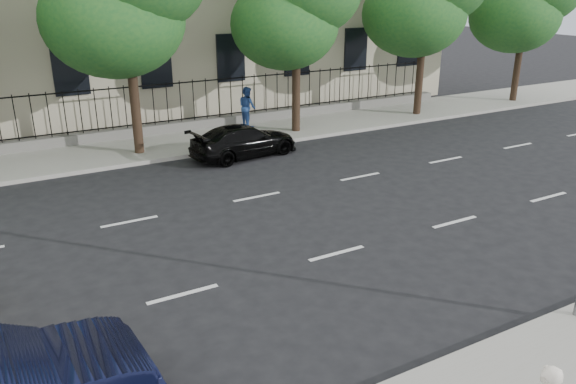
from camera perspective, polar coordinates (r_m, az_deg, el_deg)
ground at (r=12.39m, az=11.53°, el=-10.70°), size 120.00×120.00×0.00m
far_sidewalk at (r=23.84m, az=-10.68°, el=4.96°), size 60.00×4.00×0.15m
lane_markings at (r=15.83m, az=0.41°, el=-3.04°), size 49.60×4.62×0.01m
iron_fence at (r=25.28m, az=-12.04°, el=7.09°), size 30.00×0.50×2.20m
black_sedan at (r=21.69m, az=-4.48°, el=5.21°), size 4.49×2.28×1.25m
pedestrian_far at (r=25.72m, az=-4.15°, el=8.64°), size 0.76×0.94×1.80m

